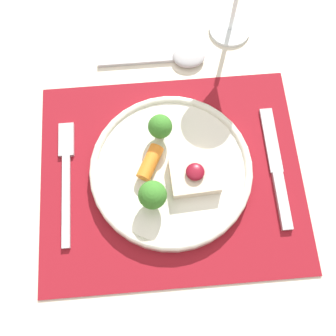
{
  "coord_description": "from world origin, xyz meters",
  "views": [
    {
      "loc": [
        -0.02,
        -0.19,
        1.31
      ],
      "look_at": [
        -0.0,
        0.01,
        0.75
      ],
      "focal_mm": 42.0,
      "sensor_mm": 36.0,
      "label": 1
    }
  ],
  "objects_px": {
    "fork": "(66,173)",
    "knife": "(277,175)",
    "dinner_plate": "(168,170)",
    "spoon": "(180,57)"
  },
  "relations": [
    {
      "from": "fork",
      "to": "spoon",
      "type": "xyz_separation_m",
      "value": [
        0.19,
        0.2,
        0.0
      ]
    },
    {
      "from": "fork",
      "to": "spoon",
      "type": "height_order",
      "value": "spoon"
    },
    {
      "from": "dinner_plate",
      "to": "spoon",
      "type": "xyz_separation_m",
      "value": [
        0.04,
        0.21,
        -0.01
      ]
    },
    {
      "from": "spoon",
      "to": "knife",
      "type": "bearing_deg",
      "value": -60.49
    },
    {
      "from": "knife",
      "to": "dinner_plate",
      "type": "bearing_deg",
      "value": 174.27
    },
    {
      "from": "dinner_plate",
      "to": "fork",
      "type": "relative_size",
      "value": 1.24
    },
    {
      "from": "fork",
      "to": "knife",
      "type": "xyz_separation_m",
      "value": [
        0.33,
        -0.03,
        -0.0
      ]
    },
    {
      "from": "dinner_plate",
      "to": "spoon",
      "type": "height_order",
      "value": "dinner_plate"
    },
    {
      "from": "fork",
      "to": "knife",
      "type": "bearing_deg",
      "value": -4.93
    },
    {
      "from": "knife",
      "to": "spoon",
      "type": "relative_size",
      "value": 1.08
    }
  ]
}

